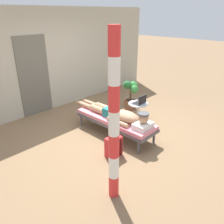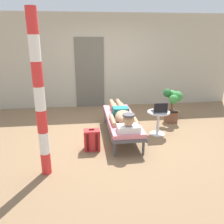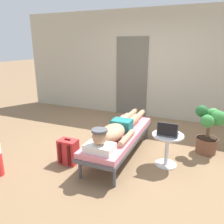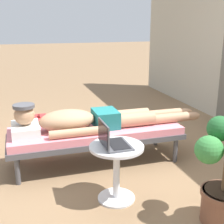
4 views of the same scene
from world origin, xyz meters
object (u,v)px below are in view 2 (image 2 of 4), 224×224
potted_plant (172,105)px  person_reclining (122,114)px  backpack (92,140)px  lounge_chair (121,121)px  side_table (158,119)px  laptop (160,110)px  porch_post (40,99)px

potted_plant → person_reclining: bearing=-150.6°
backpack → lounge_chair: bearing=40.8°
backpack → potted_plant: bearing=31.7°
lounge_chair → person_reclining: (0.00, -0.09, 0.17)m
side_table → laptop: laptop is taller
backpack → potted_plant: 2.42m
porch_post → person_reclining: bearing=40.2°
person_reclining → porch_post: porch_post is taller
lounge_chair → backpack: 0.88m
laptop → porch_post: (-2.21, -1.20, 0.63)m
lounge_chair → person_reclining: bearing=-90.0°
lounge_chair → person_reclining: person_reclining is taller
person_reclining → porch_post: bearing=-139.8°
side_table → backpack: bearing=-159.5°
side_table → porch_post: size_ratio=0.22×
porch_post → potted_plant: bearing=35.2°
laptop → potted_plant: size_ratio=0.36×
person_reclining → backpack: (-0.66, -0.48, -0.32)m
laptop → backpack: size_ratio=0.73×
person_reclining → backpack: person_reclining is taller
laptop → porch_post: bearing=-151.4°
laptop → potted_plant: bearing=52.5°
person_reclining → lounge_chair: bearing=90.0°
lounge_chair → potted_plant: potted_plant is taller
lounge_chair → backpack: (-0.66, -0.57, -0.15)m
side_table → laptop: 0.23m
lounge_chair → potted_plant: bearing=26.6°
potted_plant → porch_post: 3.51m
side_table → backpack: side_table is taller
person_reclining → backpack: bearing=-143.8°
porch_post → side_table: bearing=29.6°
side_table → person_reclining: bearing=-175.3°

